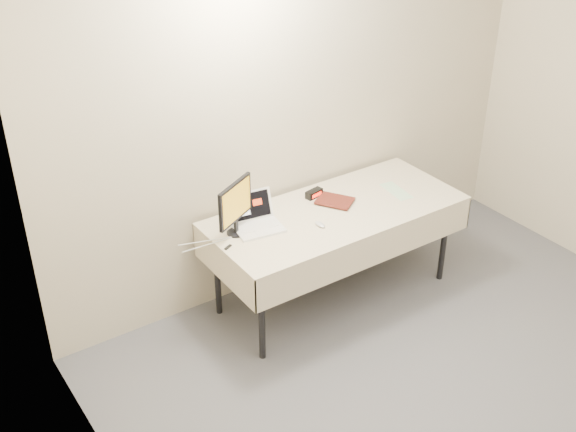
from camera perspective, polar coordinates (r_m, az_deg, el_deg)
back_wall at (r=5.17m, az=0.97°, el=8.47°), size 4.00×0.10×2.70m
table at (r=5.14m, az=3.82°, el=-0.11°), size 1.86×0.81×0.74m
laptop at (r=4.88m, az=-2.60°, el=-0.25°), size 0.36×0.34×0.21m
monitor at (r=4.72m, az=-4.20°, el=0.92°), size 0.33×0.19×0.38m
book at (r=5.06m, az=3.39°, el=1.84°), size 0.17×0.12×0.25m
alarm_clock at (r=5.25m, az=2.07°, el=1.79°), size 0.14×0.08×0.06m
clicker at (r=4.90m, az=2.54°, el=-0.67°), size 0.05×0.09×0.02m
paper_form at (r=5.40m, az=8.54°, el=1.97°), size 0.15×0.30×0.00m
usb_dongle at (r=4.68m, az=-4.76°, el=-2.46°), size 0.06×0.04×0.01m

